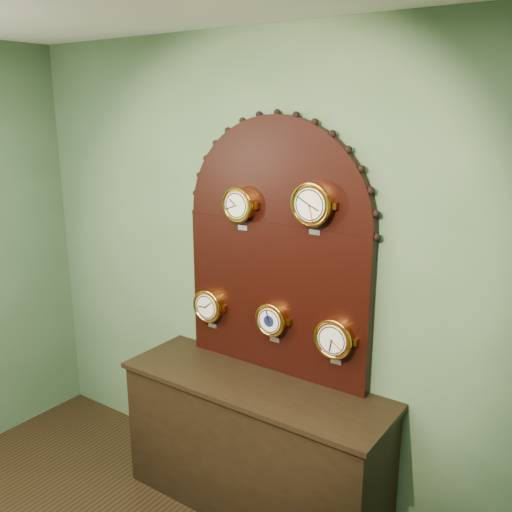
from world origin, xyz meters
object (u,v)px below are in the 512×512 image
Objects in this scene: roman_clock at (239,205)px; barometer at (272,319)px; shop_counter at (254,448)px; arabic_clock at (312,204)px; display_board at (276,241)px; tide_clock at (334,338)px; hygrometer at (209,306)px.

barometer is at bearing 0.00° from roman_clock.
roman_clock reaches higher than shop_counter.
arabic_clock reaches higher than shop_counter.
display_board reaches higher than arabic_clock.
arabic_clock is 1.14× the size of barometer.
barometer is (0.02, 0.15, 0.77)m from shop_counter.
roman_clock is 0.90× the size of arabic_clock.
shop_counter is at bearing -150.22° from arabic_clock.
tide_clock is (0.42, -0.07, -0.47)m from display_board.
arabic_clock reaches higher than hygrometer.
shop_counter is at bearing -97.21° from barometer.
display_board is at bearing 171.09° from tide_clock.
hygrometer is at bearing 179.95° from arabic_clock.
hygrometer is at bearing 179.98° from tide_clock.
display_board reaches higher than shop_counter.
shop_counter is 0.88m from tide_clock.
display_board is 0.46m from barometer.
tide_clock is at bearing -0.04° from roman_clock.
display_board is at bearing 90.00° from shop_counter.
hygrometer is 0.95× the size of tide_clock.
tide_clock is at bearing -8.91° from display_board.
display_board is 0.37m from arabic_clock.
shop_counter is 0.79m from barometer.
shop_counter is at bearing -36.19° from roman_clock.
roman_clock is at bearing 0.03° from hygrometer.
tide_clock is (0.42, 0.15, 0.75)m from shop_counter.
barometer is 0.41m from tide_clock.
hygrometer is (-0.72, 0.00, -0.71)m from arabic_clock.
shop_counter is 1.05× the size of display_board.
shop_counter is 5.52× the size of arabic_clock.
shop_counter is 0.90m from hygrometer.
arabic_clock is at bearing -0.18° from barometer.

